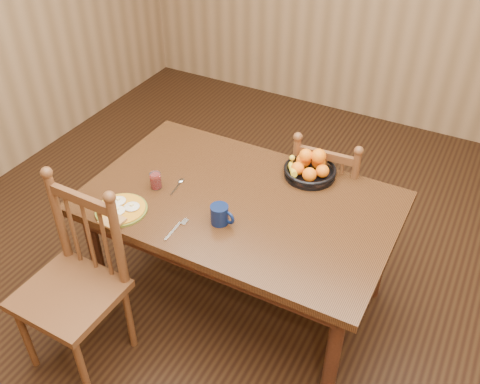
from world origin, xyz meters
The scene contains 10 objects.
room centered at (0.00, 0.00, 1.35)m, with size 4.52×5.02×2.72m.
dining_table centered at (0.00, 0.00, 0.67)m, with size 1.60×1.00×0.75m.
chair_far centered at (0.28, 0.60, 0.45)m, with size 0.44×0.43×0.92m.
chair_near centered at (-0.55, -0.71, 0.50)m, with size 0.47×0.45×1.02m.
breakfast_plate centered at (-0.48, -0.37, 0.76)m, with size 0.26×0.29×0.04m.
fork centered at (-0.17, -0.34, 0.75)m, with size 0.04×0.18×0.00m.
spoon centered at (-0.35, -0.03, 0.75)m, with size 0.04×0.16×0.01m.
coffee_mug centered at (0.00, -0.21, 0.80)m, with size 0.13×0.09×0.10m.
juice_glass centered at (-0.45, -0.12, 0.79)m, with size 0.06×0.06×0.09m.
fruit_bowl centered at (0.24, 0.37, 0.80)m, with size 0.29×0.29×0.17m.
Camera 1 is at (1.02, -1.92, 2.48)m, focal length 40.00 mm.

